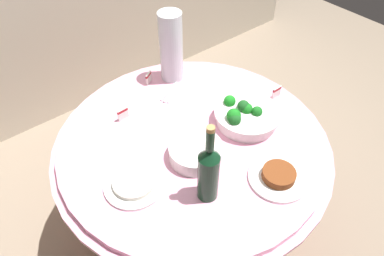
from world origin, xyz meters
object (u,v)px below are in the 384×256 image
food_plate_stir_fry (278,176)px  label_placard_front (149,77)px  decorative_fruit_vase (171,50)px  label_placard_mid (277,92)px  broccoli_bowl (246,115)px  food_plate_rice (134,183)px  label_placard_rear (123,113)px  serving_tongs (172,93)px  wine_bottle (208,172)px  plate_stack (196,152)px

food_plate_stir_fry → label_placard_front: label_placard_front is taller
food_plate_stir_fry → decorative_fruit_vase: bearing=84.3°
label_placard_mid → broccoli_bowl: bearing=-172.6°
decorative_fruit_vase → label_placard_mid: (0.28, -0.43, -0.12)m
food_plate_rice → label_placard_rear: bearing=65.0°
label_placard_front → label_placard_rear: (-0.23, -0.15, 0.00)m
serving_tongs → decorative_fruit_vase: bearing=51.9°
label_placard_front → food_plate_rice: bearing=-129.0°
label_placard_front → label_placard_rear: same height
broccoli_bowl → label_placard_rear: (-0.40, 0.35, -0.01)m
wine_bottle → label_placard_front: bearing=73.1°
plate_stack → label_placard_front: 0.53m
food_plate_stir_fry → label_placard_mid: size_ratio=4.00×
broccoli_bowl → food_plate_rice: (-0.55, 0.02, -0.03)m
wine_bottle → label_placard_rear: bearing=92.9°
food_plate_stir_fry → label_placard_rear: bearing=113.0°
plate_stack → label_placard_rear: (-0.11, 0.37, 0.00)m
plate_stack → decorative_fruit_vase: decorative_fruit_vase is taller
broccoli_bowl → plate_stack: (-0.29, -0.02, -0.01)m
plate_stack → food_plate_rice: size_ratio=0.95×
decorative_fruit_vase → plate_stack: bearing=-116.9°
serving_tongs → food_plate_stir_fry: food_plate_stir_fry is taller
food_plate_rice → label_placard_mid: label_placard_mid is taller
broccoli_bowl → plate_stack: bearing=-176.2°
label_placard_rear → broccoli_bowl: bearing=-41.4°
food_plate_stir_fry → serving_tongs: bearing=90.4°
broccoli_bowl → label_placard_rear: broccoli_bowl is taller
plate_stack → food_plate_stir_fry: bearing=-58.6°
food_plate_rice → label_placard_mid: (0.79, 0.01, 0.02)m
plate_stack → wine_bottle: 0.20m
decorative_fruit_vase → label_placard_mid: size_ratio=6.18×
wine_bottle → food_plate_rice: 0.29m
broccoli_bowl → decorative_fruit_vase: size_ratio=0.82×
food_plate_stir_fry → food_plate_rice: bearing=144.2°
label_placard_mid → decorative_fruit_vase: bearing=123.3°
plate_stack → wine_bottle: bearing=-116.1°
plate_stack → food_plate_stir_fry: 0.32m
plate_stack → food_plate_stir_fry: size_ratio=0.95×
decorative_fruit_vase → serving_tongs: size_ratio=2.08×
plate_stack → wine_bottle: size_ratio=0.62×
food_plate_stir_fry → wine_bottle: bearing=155.2°
serving_tongs → food_plate_rice: size_ratio=0.74×
wine_bottle → label_placard_rear: (-0.03, 0.53, -0.10)m
label_placard_front → label_placard_rear: 0.27m
wine_bottle → food_plate_stir_fry: wine_bottle is taller
serving_tongs → label_placard_front: (-0.04, 0.14, 0.03)m
label_placard_front → serving_tongs: bearing=-75.2°
plate_stack → serving_tongs: size_ratio=1.28×
plate_stack → label_placard_rear: plate_stack is taller
wine_bottle → label_placard_mid: wine_bottle is taller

